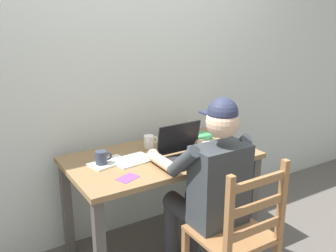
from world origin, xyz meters
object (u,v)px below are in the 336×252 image
(desk, at_px, (161,169))
(coffee_mug_white, at_px, (150,141))
(laptop, at_px, (185,151))
(coffee_mug_dark, at_px, (102,158))
(landscape_photo_print, at_px, (128,178))
(computer_mouse, at_px, (225,153))
(seated_person, at_px, (208,183))
(book_stack_main, at_px, (200,138))
(wooden_chair, at_px, (237,237))

(desk, distance_m, coffee_mug_white, 0.23)
(desk, bearing_deg, coffee_mug_white, 88.24)
(coffee_mug_white, bearing_deg, laptop, -72.84)
(coffee_mug_white, height_order, coffee_mug_dark, coffee_mug_dark)
(landscape_photo_print, bearing_deg, desk, 9.46)
(desk, bearing_deg, computer_mouse, -32.14)
(seated_person, relative_size, coffee_mug_white, 11.19)
(book_stack_main, bearing_deg, laptop, -141.29)
(desk, bearing_deg, book_stack_main, 13.67)
(book_stack_main, bearing_deg, seated_person, -121.42)
(seated_person, relative_size, landscape_photo_print, 9.63)
(laptop, distance_m, computer_mouse, 0.29)
(wooden_chair, relative_size, coffee_mug_dark, 8.32)
(coffee_mug_white, xyz_separation_m, landscape_photo_print, (-0.37, -0.39, -0.04))
(computer_mouse, distance_m, book_stack_main, 0.34)
(book_stack_main, bearing_deg, coffee_mug_white, 169.29)
(laptop, relative_size, landscape_photo_print, 2.54)
(laptop, bearing_deg, computer_mouse, -18.52)
(seated_person, height_order, coffee_mug_white, seated_person)
(coffee_mug_dark, height_order, book_stack_main, coffee_mug_dark)
(coffee_mug_white, distance_m, landscape_photo_print, 0.54)
(wooden_chair, height_order, computer_mouse, wooden_chair)
(coffee_mug_dark, bearing_deg, laptop, -19.87)
(coffee_mug_dark, bearing_deg, coffee_mug_white, 17.04)
(coffee_mug_white, distance_m, book_stack_main, 0.41)
(wooden_chair, bearing_deg, landscape_photo_print, 132.08)
(coffee_mug_white, bearing_deg, seated_person, -82.70)
(wooden_chair, xyz_separation_m, landscape_photo_print, (-0.45, 0.49, 0.28))
(wooden_chair, bearing_deg, book_stack_main, 68.23)
(seated_person, height_order, computer_mouse, seated_person)
(desk, bearing_deg, coffee_mug_dark, 173.88)
(desk, bearing_deg, wooden_chair, -83.35)
(laptop, bearing_deg, seated_person, -94.15)
(desk, xyz_separation_m, landscape_photo_print, (-0.36, -0.22, 0.11))
(computer_mouse, height_order, coffee_mug_dark, coffee_mug_dark)
(computer_mouse, bearing_deg, coffee_mug_dark, 160.59)
(computer_mouse, xyz_separation_m, landscape_photo_print, (-0.74, 0.02, -0.02))
(coffee_mug_dark, xyz_separation_m, landscape_photo_print, (0.06, -0.26, -0.05))
(coffee_mug_dark, bearing_deg, computer_mouse, -19.41)
(wooden_chair, height_order, coffee_mug_dark, wooden_chair)
(coffee_mug_dark, distance_m, book_stack_main, 0.83)
(computer_mouse, xyz_separation_m, coffee_mug_white, (-0.37, 0.41, 0.03))
(desk, relative_size, wooden_chair, 1.37)
(book_stack_main, height_order, landscape_photo_print, book_stack_main)
(laptop, bearing_deg, book_stack_main, 38.71)
(book_stack_main, bearing_deg, coffee_mug_dark, -176.25)
(laptop, relative_size, book_stack_main, 1.73)
(desk, distance_m, computer_mouse, 0.46)
(wooden_chair, bearing_deg, coffee_mug_white, 95.00)
(seated_person, distance_m, coffee_mug_white, 0.62)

